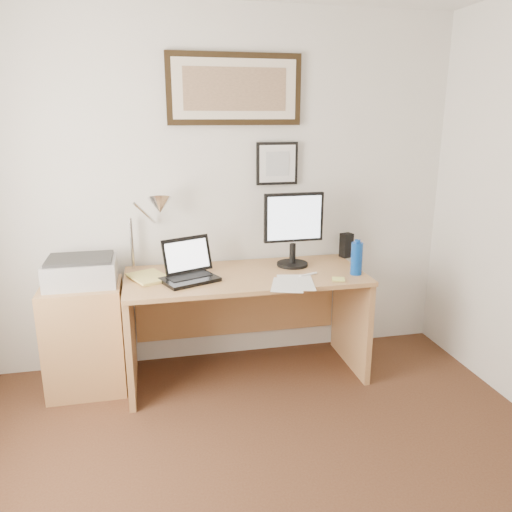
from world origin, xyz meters
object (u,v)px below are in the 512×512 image
object	(u,v)px
side_cabinet	(85,338)
printer	(81,271)
book	(134,280)
desk	(243,302)
lcd_monitor	(293,226)
water_bottle	(357,259)
laptop	(189,270)

from	to	relation	value
side_cabinet	printer	world-z (taller)	printer
book	desk	xyz separation A→B (m)	(0.73, 0.10, -0.25)
book	lcd_monitor	xyz separation A→B (m)	(1.10, 0.13, 0.28)
water_bottle	book	world-z (taller)	water_bottle
desk	laptop	distance (m)	0.49
desk	water_bottle	bearing A→B (deg)	-18.51
book	desk	distance (m)	0.78
side_cabinet	desk	bearing A→B (deg)	1.89
side_cabinet	desk	size ratio (longest dim) A/B	0.46
water_bottle	desk	bearing A→B (deg)	161.49
book	laptop	size ratio (longest dim) A/B	0.69
book	printer	size ratio (longest dim) A/B	0.64
side_cabinet	printer	size ratio (longest dim) A/B	1.66
desk	side_cabinet	bearing A→B (deg)	-178.11
water_bottle	printer	distance (m)	1.80
laptop	lcd_monitor	distance (m)	0.79
water_bottle	desk	distance (m)	0.84
side_cabinet	lcd_monitor	xyz separation A→B (m)	(1.44, 0.07, 0.68)
water_bottle	side_cabinet	bearing A→B (deg)	173.40
laptop	printer	xyz separation A→B (m)	(-0.68, 0.10, 0.01)
water_bottle	desk	world-z (taller)	water_bottle
water_bottle	lcd_monitor	xyz separation A→B (m)	(-0.36, 0.28, 0.18)
side_cabinet	water_bottle	xyz separation A→B (m)	(1.80, -0.21, 0.49)
book	desk	world-z (taller)	book
book	side_cabinet	bearing A→B (deg)	169.97
side_cabinet	book	bearing A→B (deg)	-10.03
book	printer	distance (m)	0.35
book	desk	size ratio (longest dim) A/B	0.18
desk	lcd_monitor	distance (m)	0.64
laptop	printer	bearing A→B (deg)	171.36
laptop	desk	bearing A→B (deg)	15.84
laptop	lcd_monitor	xyz separation A→B (m)	(0.75, 0.14, 0.23)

